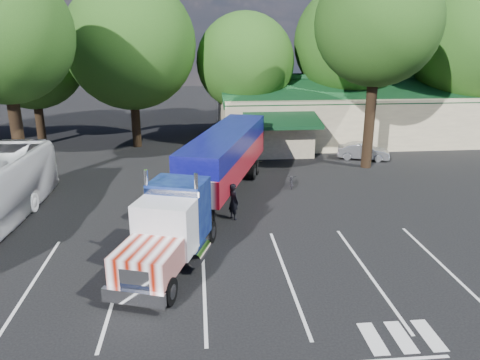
{
  "coord_description": "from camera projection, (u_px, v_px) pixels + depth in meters",
  "views": [
    {
      "loc": [
        -0.09,
        -21.75,
        9.01
      ],
      "look_at": [
        1.94,
        0.11,
        2.0
      ],
      "focal_mm": 35.0,
      "sensor_mm": 36.0,
      "label": 1
    }
  ],
  "objects": [
    {
      "name": "ground",
      "position": [
        202.0,
        220.0,
        23.38
      ],
      "size": [
        120.0,
        120.0,
        0.0
      ],
      "primitive_type": "plane",
      "color": "black",
      "rests_on": "ground"
    },
    {
      "name": "event_hall",
      "position": [
        355.0,
        113.0,
        40.82
      ],
      "size": [
        24.2,
        14.12,
        5.55
      ],
      "color": "beige",
      "rests_on": "ground"
    },
    {
      "name": "tree_row_b",
      "position": [
        31.0,
        56.0,
        36.95
      ],
      "size": [
        8.4,
        8.4,
        11.35
      ],
      "color": "black",
      "rests_on": "ground"
    },
    {
      "name": "tree_row_c",
      "position": [
        131.0,
        44.0,
        35.86
      ],
      "size": [
        10.0,
        10.0,
        13.05
      ],
      "color": "black",
      "rests_on": "ground"
    },
    {
      "name": "tree_row_d",
      "position": [
        245.0,
        62.0,
        38.33
      ],
      "size": [
        8.0,
        8.0,
        10.6
      ],
      "color": "black",
      "rests_on": "ground"
    },
    {
      "name": "tree_row_e",
      "position": [
        351.0,
        43.0,
        39.15
      ],
      "size": [
        9.6,
        9.6,
        12.9
      ],
      "color": "black",
      "rests_on": "ground"
    },
    {
      "name": "tree_row_f",
      "position": [
        472.0,
        46.0,
        38.98
      ],
      "size": [
        10.4,
        10.4,
        13.0
      ],
      "color": "black",
      "rests_on": "ground"
    },
    {
      "name": "tree_near_left",
      "position": [
        3.0,
        35.0,
        25.47
      ],
      "size": [
        7.6,
        7.6,
        12.65
      ],
      "color": "black",
      "rests_on": "ground"
    },
    {
      "name": "tree_near_right",
      "position": [
        378.0,
        24.0,
        29.58
      ],
      "size": [
        8.0,
        8.0,
        13.5
      ],
      "color": "black",
      "rests_on": "ground"
    },
    {
      "name": "semi_truck",
      "position": [
        214.0,
        169.0,
        24.26
      ],
      "size": [
        7.82,
        18.09,
        3.84
      ],
      "rotation": [
        0.0,
        0.0,
        -0.32
      ],
      "color": "black",
      "rests_on": "ground"
    },
    {
      "name": "woman",
      "position": [
        233.0,
        201.0,
        23.24
      ],
      "size": [
        0.74,
        0.81,
        1.86
      ],
      "primitive_type": "imported",
      "rotation": [
        0.0,
        0.0,
        2.14
      ],
      "color": "black",
      "rests_on": "ground"
    },
    {
      "name": "bicycle",
      "position": [
        292.0,
        180.0,
        28.18
      ],
      "size": [
        0.8,
        1.63,
        0.82
      ],
      "primitive_type": "imported",
      "rotation": [
        0.0,
        0.0,
        -0.17
      ],
      "color": "black",
      "rests_on": "ground"
    },
    {
      "name": "silver_sedan",
      "position": [
        363.0,
        151.0,
        34.22
      ],
      "size": [
        3.91,
        2.43,
        1.22
      ],
      "primitive_type": "imported",
      "rotation": [
        0.0,
        0.0,
        1.23
      ],
      "color": "#ABAEB3",
      "rests_on": "ground"
    }
  ]
}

